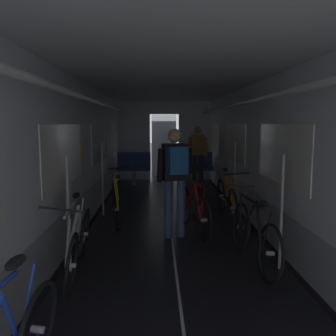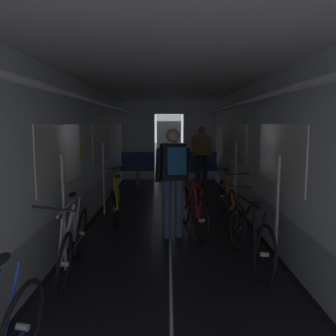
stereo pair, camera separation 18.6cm
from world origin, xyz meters
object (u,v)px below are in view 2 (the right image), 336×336
at_px(bicycle_yellow, 114,200).
at_px(bicycle_silver, 72,243).
at_px(person_cyclist_aisle, 172,173).
at_px(bicycle_red_in_aisle, 191,209).
at_px(bicycle_orange, 226,199).
at_px(person_standing_near_bench, 200,152).
at_px(bench_seat_far_right, 199,165).
at_px(bicycle_black, 248,236).
at_px(bench_seat_far_left, 136,165).

xyz_separation_m(bicycle_yellow, bicycle_silver, (-0.16, -2.28, -0.00)).
bearing_deg(person_cyclist_aisle, bicycle_red_in_aisle, 40.14).
xyz_separation_m(bicycle_silver, bicycle_red_in_aisle, (1.51, 1.60, 0.00)).
xyz_separation_m(bicycle_orange, person_standing_near_bench, (-0.17, 3.33, 0.59)).
bearing_deg(bicycle_orange, person_standing_near_bench, 92.90).
bearing_deg(person_standing_near_bench, bicycle_red_in_aisle, -97.39).
distance_m(bench_seat_far_right, bicycle_black, 5.84).
distance_m(bench_seat_far_right, person_standing_near_bench, 0.55).
bearing_deg(bench_seat_far_left, person_standing_near_bench, -11.79).
bearing_deg(person_cyclist_aisle, bench_seat_far_left, 101.35).
bearing_deg(bicycle_yellow, bicycle_black, -46.09).
relative_size(bicycle_black, person_standing_near_bench, 1.00).
bearing_deg(bicycle_orange, bench_seat_far_right, 92.65).
relative_size(bicycle_silver, bicycle_red_in_aisle, 1.02).
height_order(bench_seat_far_right, bicycle_yellow, same).
relative_size(bicycle_red_in_aisle, person_standing_near_bench, 0.99).
xyz_separation_m(bench_seat_far_left, bicycle_orange, (1.97, -3.71, -0.18)).
height_order(bench_seat_far_left, bicycle_red_in_aisle, bench_seat_far_left).
xyz_separation_m(bench_seat_far_left, person_cyclist_aisle, (0.95, -4.75, 0.45)).
xyz_separation_m(bicycle_black, bicycle_orange, (0.09, 2.13, 0.00)).
distance_m(bicycle_black, bicycle_orange, 2.13).
xyz_separation_m(bicycle_silver, person_cyclist_aisle, (1.19, 1.34, 0.63)).
bearing_deg(bench_seat_far_right, bicycle_silver, -108.52).
bearing_deg(bench_seat_far_right, bicycle_black, -89.18).
relative_size(person_cyclist_aisle, person_standing_near_bench, 1.00).
height_order(bicycle_yellow, bicycle_black, bicycle_yellow).
relative_size(bicycle_black, bicycle_silver, 1.00).
height_order(bicycle_silver, person_cyclist_aisle, person_cyclist_aisle).
xyz_separation_m(bicycle_orange, bicycle_red_in_aisle, (-0.70, -0.77, 0.00)).
distance_m(bicycle_black, person_standing_near_bench, 5.50).
height_order(bench_seat_far_right, bicycle_orange, bench_seat_far_right).
relative_size(bench_seat_far_right, person_standing_near_bench, 0.58).
relative_size(bicycle_yellow, bicycle_orange, 1.00).
relative_size(bench_seat_far_right, bicycle_red_in_aisle, 0.59).
xyz_separation_m(bench_seat_far_left, person_standing_near_bench, (1.80, -0.38, 0.41)).
distance_m(bicycle_yellow, bicycle_silver, 2.29).
bearing_deg(bicycle_yellow, bicycle_orange, 2.55).
distance_m(bicycle_yellow, bicycle_black, 2.83).
height_order(bicycle_silver, person_standing_near_bench, person_standing_near_bench).
height_order(bicycle_black, bicycle_red_in_aisle, bicycle_black).
relative_size(bicycle_silver, person_standing_near_bench, 1.01).
xyz_separation_m(bicycle_red_in_aisle, person_standing_near_bench, (0.53, 4.10, 0.59)).
relative_size(person_cyclist_aisle, bicycle_red_in_aisle, 1.01).
height_order(bicycle_black, person_cyclist_aisle, person_cyclist_aisle).
height_order(bench_seat_far_left, bicycle_black, bench_seat_far_left).
bearing_deg(bench_seat_far_left, bicycle_orange, -62.00).
height_order(person_cyclist_aisle, bicycle_red_in_aisle, person_cyclist_aisle).
xyz_separation_m(bicycle_yellow, bicycle_black, (1.96, -2.04, 0.00)).
bearing_deg(bench_seat_far_left, bicycle_red_in_aisle, -74.17).
bearing_deg(bicycle_black, person_cyclist_aisle, 130.48).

